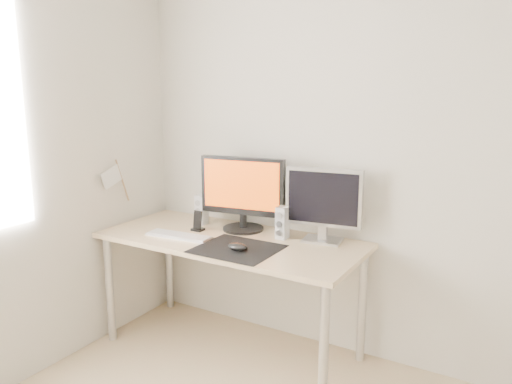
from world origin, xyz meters
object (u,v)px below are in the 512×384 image
at_px(speaker_left, 201,210).
at_px(keyboard, 179,236).
at_px(speaker_right, 282,223).
at_px(mouse, 237,247).
at_px(second_monitor, 323,202).
at_px(desk, 230,250).
at_px(main_monitor, 243,191).
at_px(phone_dock, 198,225).

xyz_separation_m(speaker_left, keyboard, (0.05, -0.30, -0.09)).
bearing_deg(speaker_right, speaker_left, 178.67).
height_order(mouse, speaker_left, speaker_left).
height_order(mouse, second_monitor, second_monitor).
distance_m(desk, keyboard, 0.33).
distance_m(mouse, second_monitor, 0.57).
xyz_separation_m(main_monitor, speaker_left, (-0.31, -0.02, -0.16)).
bearing_deg(phone_dock, main_monitor, 32.44).
xyz_separation_m(desk, speaker_left, (-0.33, 0.16, 0.18)).
bearing_deg(keyboard, main_monitor, 50.92).
xyz_separation_m(main_monitor, keyboard, (-0.26, -0.32, -0.25)).
distance_m(second_monitor, phone_dock, 0.82).
xyz_separation_m(mouse, main_monitor, (-0.19, 0.37, 0.23)).
height_order(main_monitor, speaker_left, main_monitor).
relative_size(desk, speaker_left, 8.17).
distance_m(main_monitor, keyboard, 0.48).
bearing_deg(speaker_left, second_monitor, 3.79).
relative_size(desk, main_monitor, 2.91).
height_order(desk, main_monitor, main_monitor).
bearing_deg(second_monitor, mouse, -129.78).
distance_m(desk, phone_dock, 0.29).
relative_size(mouse, speaker_right, 0.62).
bearing_deg(phone_dock, mouse, -26.23).
distance_m(main_monitor, speaker_left, 0.35).
relative_size(mouse, speaker_left, 0.62).
bearing_deg(desk, speaker_left, 154.02).
relative_size(speaker_right, phone_dock, 1.52).
bearing_deg(phone_dock, desk, -6.03).
bearing_deg(speaker_left, desk, -25.98).
bearing_deg(mouse, desk, 132.36).
bearing_deg(desk, main_monitor, 97.53).
relative_size(second_monitor, keyboard, 1.05).
distance_m(main_monitor, second_monitor, 0.53).
bearing_deg(second_monitor, speaker_left, -176.21).
xyz_separation_m(speaker_right, keyboard, (-0.56, -0.29, -0.09)).
height_order(speaker_left, speaker_right, same).
relative_size(second_monitor, phone_dock, 3.51).
bearing_deg(mouse, main_monitor, 117.81).
bearing_deg(speaker_left, phone_dock, -62.65).
xyz_separation_m(desk, keyboard, (-0.28, -0.14, 0.09)).
xyz_separation_m(speaker_right, phone_dock, (-0.54, -0.12, -0.06)).
relative_size(speaker_left, keyboard, 0.46).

